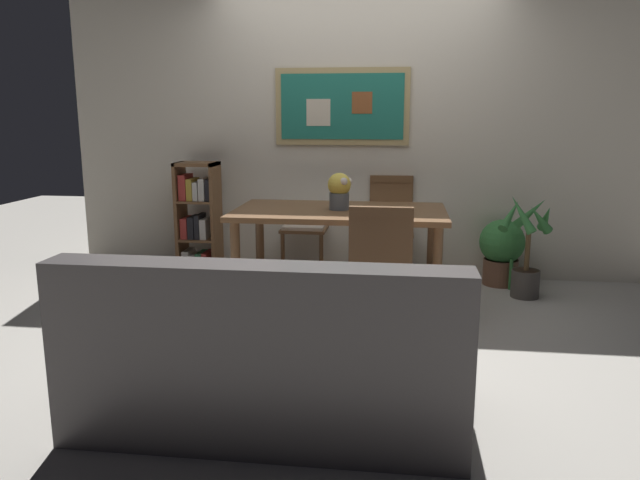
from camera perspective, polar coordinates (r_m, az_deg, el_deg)
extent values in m
plane|color=#B7B2A8|center=(4.38, 2.05, -7.52)|extent=(12.00, 12.00, 0.00)
cube|color=beige|center=(5.49, 3.53, 10.21)|extent=(5.20, 0.10, 2.60)
cube|color=tan|center=(5.44, 2.08, 12.37)|extent=(1.17, 0.02, 0.66)
cube|color=#1E7260|center=(5.42, 2.06, 12.37)|extent=(1.07, 0.01, 0.56)
cube|color=beige|center=(5.44, -0.15, 11.86)|extent=(0.21, 0.00, 0.23)
cube|color=brown|center=(5.40, 3.96, 12.71)|extent=(0.18, 0.00, 0.19)
cube|color=brown|center=(4.58, 1.87, 2.63)|extent=(1.58, 0.92, 0.04)
cylinder|color=brown|center=(4.42, -7.88, -2.72)|extent=(0.07, 0.07, 0.70)
cylinder|color=brown|center=(4.28, 10.86, -3.32)|extent=(0.07, 0.07, 0.70)
cylinder|color=brown|center=(5.14, -5.65, -0.62)|extent=(0.07, 0.07, 0.70)
cylinder|color=brown|center=(5.01, 10.38, -1.07)|extent=(0.07, 0.07, 0.70)
cube|color=brown|center=(5.33, 6.59, 0.77)|extent=(0.40, 0.40, 0.03)
cube|color=beige|center=(5.33, 6.59, 1.06)|extent=(0.36, 0.36, 0.03)
cylinder|color=brown|center=(5.54, 8.32, -1.23)|extent=(0.04, 0.04, 0.42)
cylinder|color=brown|center=(5.55, 4.81, -1.13)|extent=(0.04, 0.04, 0.42)
cylinder|color=brown|center=(5.21, 8.36, -2.06)|extent=(0.04, 0.04, 0.42)
cylinder|color=brown|center=(5.22, 4.63, -1.96)|extent=(0.04, 0.04, 0.42)
cube|color=brown|center=(5.47, 6.68, 3.62)|extent=(0.38, 0.04, 0.46)
cube|color=brown|center=(5.44, 6.73, 5.71)|extent=(0.38, 0.05, 0.06)
cube|color=brown|center=(5.44, -1.44, 1.07)|extent=(0.40, 0.40, 0.03)
cube|color=beige|center=(5.43, -1.44, 1.35)|extent=(0.36, 0.36, 0.03)
cylinder|color=brown|center=(5.63, 0.55, -0.91)|extent=(0.04, 0.04, 0.42)
cylinder|color=brown|center=(5.68, -2.86, -0.81)|extent=(0.04, 0.04, 0.42)
cylinder|color=brown|center=(5.30, 0.11, -1.71)|extent=(0.04, 0.04, 0.42)
cylinder|color=brown|center=(5.35, -3.51, -1.60)|extent=(0.04, 0.04, 0.42)
cube|color=brown|center=(5.57, -1.16, 3.86)|extent=(0.38, 0.04, 0.46)
cube|color=brown|center=(5.55, -1.17, 5.90)|extent=(0.38, 0.05, 0.06)
cube|color=brown|center=(3.87, 5.72, -3.41)|extent=(0.40, 0.40, 0.03)
cube|color=beige|center=(3.86, 5.73, -3.02)|extent=(0.36, 0.36, 0.03)
cylinder|color=brown|center=(3.78, 2.97, -7.30)|extent=(0.04, 0.04, 0.42)
cylinder|color=brown|center=(3.77, 8.16, -7.46)|extent=(0.04, 0.04, 0.42)
cylinder|color=brown|center=(4.10, 3.35, -5.76)|extent=(0.04, 0.04, 0.42)
cylinder|color=brown|center=(4.10, 8.12, -5.90)|extent=(0.04, 0.04, 0.42)
cube|color=brown|center=(3.64, 5.70, -0.47)|extent=(0.38, 0.04, 0.46)
cube|color=brown|center=(3.60, 5.77, 2.65)|extent=(0.38, 0.05, 0.06)
cube|color=#514C4C|center=(3.02, -4.48, -12.69)|extent=(1.80, 0.84, 0.40)
cube|color=#514C4C|center=(2.57, -6.10, -7.06)|extent=(1.80, 0.20, 0.44)
cube|color=#514C4C|center=(3.17, -19.15, -6.12)|extent=(0.18, 0.80, 0.22)
cube|color=#514C4C|center=(2.85, 11.70, -7.67)|extent=(0.18, 0.80, 0.22)
cube|color=#B78C33|center=(2.85, -14.30, -6.74)|extent=(0.32, 0.16, 0.33)
cube|color=#334C72|center=(2.72, -5.38, -7.32)|extent=(0.32, 0.16, 0.33)
cube|color=brown|center=(5.61, -12.89, 1.89)|extent=(0.03, 0.28, 1.03)
cube|color=brown|center=(5.50, -9.66, 1.83)|extent=(0.03, 0.28, 1.03)
cube|color=brown|center=(5.66, -11.09, -3.12)|extent=(0.36, 0.28, 0.03)
cube|color=brown|center=(5.49, -11.50, 6.99)|extent=(0.36, 0.28, 0.03)
cube|color=brown|center=(5.58, -11.22, 0.13)|extent=(0.30, 0.28, 0.02)
cube|color=brown|center=(5.53, -11.36, 3.61)|extent=(0.30, 0.28, 0.02)
cube|color=beige|center=(5.66, -12.17, -1.91)|extent=(0.06, 0.22, 0.21)
cube|color=beige|center=(5.65, -11.57, -2.09)|extent=(0.05, 0.22, 0.17)
cube|color=#337247|center=(5.63, -11.00, -2.04)|extent=(0.06, 0.22, 0.19)
cube|color=#B2332D|center=(5.61, -10.45, -2.03)|extent=(0.05, 0.22, 0.20)
cube|color=#B2332D|center=(5.60, -12.31, 1.18)|extent=(0.06, 0.22, 0.18)
cube|color=black|center=(5.58, -11.70, 1.23)|extent=(0.05, 0.22, 0.20)
cube|color=black|center=(5.56, -11.15, 1.31)|extent=(0.04, 0.22, 0.21)
cube|color=beige|center=(5.54, -10.61, 1.12)|extent=(0.06, 0.22, 0.18)
cube|color=#B2332D|center=(5.55, -12.46, 4.87)|extent=(0.06, 0.22, 0.23)
cube|color=gold|center=(5.53, -11.82, 4.69)|extent=(0.05, 0.22, 0.19)
cube|color=beige|center=(5.51, -11.30, 4.56)|extent=(0.04, 0.22, 0.16)
cube|color=beige|center=(5.49, -10.73, 4.72)|extent=(0.05, 0.22, 0.19)
cube|color=black|center=(5.47, -10.10, 4.69)|extent=(0.05, 0.22, 0.19)
cylinder|color=brown|center=(5.47, 16.53, -2.87)|extent=(0.29, 0.29, 0.22)
cylinder|color=#332319|center=(5.45, 16.59, -1.84)|extent=(0.26, 0.26, 0.02)
sphere|color=#387F3D|center=(5.41, 16.69, -0.16)|extent=(0.38, 0.38, 0.38)
cylinder|color=#387F3D|center=(5.33, 17.42, -3.28)|extent=(0.03, 0.03, 0.30)
cylinder|color=#387F3D|center=(5.58, 17.78, -2.64)|extent=(0.03, 0.03, 0.30)
cylinder|color=#4C4742|center=(5.16, 18.66, -3.88)|extent=(0.22, 0.22, 0.22)
cylinder|color=#332319|center=(5.13, 18.74, -2.80)|extent=(0.20, 0.20, 0.02)
cylinder|color=brown|center=(5.09, 18.87, -0.87)|extent=(0.04, 0.04, 0.33)
cone|color=#387F3D|center=(5.07, 20.41, 1.99)|extent=(0.08, 0.26, 0.25)
cone|color=#387F3D|center=(5.17, 19.12, 2.43)|extent=(0.28, 0.14, 0.28)
cone|color=#387F3D|center=(5.11, 17.43, 2.29)|extent=(0.24, 0.30, 0.26)
cone|color=#387F3D|center=(4.94, 18.39, 2.31)|extent=(0.24, 0.23, 0.31)
cone|color=#387F3D|center=(4.96, 19.88, 1.88)|extent=(0.25, 0.19, 0.25)
cylinder|color=slate|center=(4.57, 1.81, 3.66)|extent=(0.15, 0.15, 0.13)
sphere|color=#EACC4C|center=(4.55, 1.82, 5.21)|extent=(0.17, 0.17, 0.17)
sphere|color=#D86633|center=(4.62, 1.46, 5.06)|extent=(0.05, 0.05, 0.05)
sphere|color=silver|center=(4.49, 2.23, 5.49)|extent=(0.06, 0.06, 0.06)
sphere|color=silver|center=(4.56, 2.68, 5.46)|extent=(0.07, 0.07, 0.07)
cube|color=black|center=(4.42, 7.70, 2.58)|extent=(0.16, 0.08, 0.02)
cube|color=gray|center=(4.42, 7.71, 2.73)|extent=(0.10, 0.06, 0.00)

